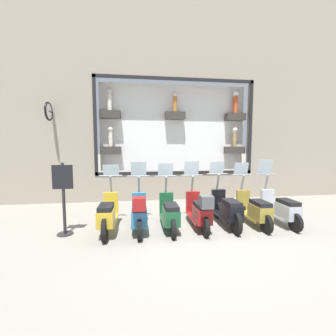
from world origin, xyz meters
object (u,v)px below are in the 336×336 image
at_px(scooter_red_3, 199,211).
at_px(shop_sign_post, 63,196).
at_px(scooter_black_2, 227,210).
at_px(scooter_green_4, 170,213).
at_px(scooter_olive_1, 254,210).
at_px(scooter_teal_5, 139,213).
at_px(scooter_yellow_6, 108,214).
at_px(scooter_silver_0, 281,208).

relative_size(scooter_red_3, shop_sign_post, 1.07).
distance_m(scooter_black_2, scooter_green_4, 1.49).
height_order(scooter_black_2, scooter_green_4, scooter_black_2).
bearing_deg(scooter_olive_1, shop_sign_post, 90.13).
bearing_deg(scooter_black_2, scooter_olive_1, -90.57).
xyz_separation_m(scooter_teal_5, scooter_yellow_6, (0.06, 0.74, -0.03)).
bearing_deg(scooter_olive_1, scooter_red_3, 92.36).
bearing_deg(scooter_green_4, scooter_teal_5, 94.59).
bearing_deg(scooter_silver_0, scooter_yellow_6, 89.97).
height_order(scooter_red_3, shop_sign_post, shop_sign_post).
bearing_deg(scooter_yellow_6, scooter_red_3, -91.70).
bearing_deg(scooter_red_3, scooter_black_2, -84.72).
bearing_deg(scooter_yellow_6, scooter_green_4, -90.20).
xyz_separation_m(scooter_teal_5, shop_sign_post, (0.05, 1.72, 0.44)).
relative_size(scooter_silver_0, shop_sign_post, 1.07).
distance_m(scooter_olive_1, shop_sign_post, 4.72).
distance_m(scooter_silver_0, scooter_red_3, 2.23).
bearing_deg(shop_sign_post, scooter_teal_5, -91.65).
xyz_separation_m(scooter_olive_1, scooter_teal_5, (-0.06, 2.97, 0.05)).
bearing_deg(scooter_black_2, scooter_yellow_6, 90.05).
distance_m(scooter_silver_0, scooter_black_2, 1.49).
distance_m(scooter_teal_5, shop_sign_post, 1.78).
distance_m(scooter_silver_0, scooter_olive_1, 0.74).
xyz_separation_m(scooter_olive_1, scooter_yellow_6, (0.00, 3.72, 0.02)).
height_order(scooter_red_3, scooter_yellow_6, scooter_red_3).
relative_size(scooter_teal_5, scooter_yellow_6, 0.99).
xyz_separation_m(scooter_olive_1, scooter_black_2, (0.01, 0.74, 0.03)).
relative_size(scooter_silver_0, scooter_yellow_6, 0.99).
bearing_deg(scooter_teal_5, scooter_olive_1, -88.84).
bearing_deg(scooter_red_3, shop_sign_post, 89.09).
height_order(scooter_red_3, scooter_teal_5, scooter_red_3).
distance_m(scooter_red_3, scooter_teal_5, 1.49).
relative_size(scooter_yellow_6, shop_sign_post, 1.07).
relative_size(scooter_silver_0, scooter_teal_5, 1.00).
bearing_deg(scooter_green_4, scooter_silver_0, -89.94).
distance_m(scooter_red_3, scooter_green_4, 0.75).
distance_m(scooter_red_3, scooter_yellow_6, 2.23).
distance_m(scooter_green_4, scooter_teal_5, 0.75).
height_order(scooter_silver_0, scooter_yellow_6, scooter_silver_0).
xyz_separation_m(scooter_black_2, scooter_teal_5, (-0.07, 2.23, 0.02)).
height_order(scooter_olive_1, scooter_teal_5, scooter_teal_5).
bearing_deg(scooter_silver_0, shop_sign_post, 90.14).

